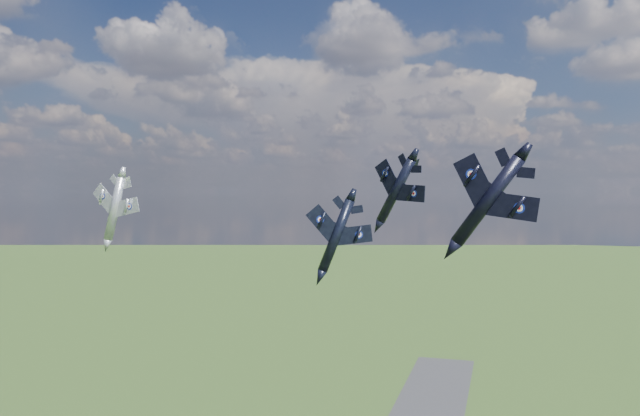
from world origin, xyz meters
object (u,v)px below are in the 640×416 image
(jet_left_silver, at_px, (115,209))
(jet_lead_navy, at_px, (336,235))
(jet_high_navy, at_px, (396,191))
(jet_right_navy, at_px, (488,201))

(jet_left_silver, bearing_deg, jet_lead_navy, -1.94)
(jet_lead_navy, relative_size, jet_high_navy, 0.83)
(jet_lead_navy, bearing_deg, jet_left_silver, 150.52)
(jet_lead_navy, height_order, jet_high_navy, jet_high_navy)
(jet_right_navy, distance_m, jet_left_silver, 60.69)
(jet_high_navy, bearing_deg, jet_left_silver, -133.06)
(jet_lead_navy, height_order, jet_right_navy, jet_right_navy)
(jet_lead_navy, relative_size, jet_right_navy, 0.89)
(jet_lead_navy, distance_m, jet_high_navy, 25.65)
(jet_high_navy, distance_m, jet_left_silver, 46.07)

